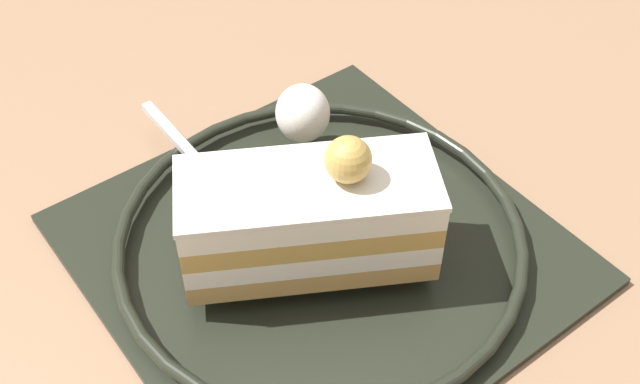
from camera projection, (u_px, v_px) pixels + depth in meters
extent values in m
plane|color=#8D6A4E|center=(290.00, 218.00, 0.45)|extent=(2.40, 2.40, 0.00)
cube|color=black|center=(320.00, 246.00, 0.43)|extent=(0.27, 0.27, 0.01)
torus|color=black|center=(320.00, 236.00, 0.43)|extent=(0.26, 0.26, 0.01)
cube|color=tan|center=(309.00, 245.00, 0.41)|extent=(0.13, 0.12, 0.01)
cube|color=white|center=(309.00, 229.00, 0.40)|extent=(0.13, 0.12, 0.01)
cube|color=tan|center=(308.00, 212.00, 0.39)|extent=(0.13, 0.12, 0.01)
cube|color=white|center=(308.00, 194.00, 0.38)|extent=(0.13, 0.12, 0.01)
cube|color=white|center=(308.00, 183.00, 0.38)|extent=(0.13, 0.12, 0.00)
sphere|color=tan|center=(348.00, 160.00, 0.37)|extent=(0.02, 0.02, 0.02)
ellipsoid|color=white|center=(303.00, 113.00, 0.46)|extent=(0.03, 0.03, 0.04)
cube|color=silver|center=(176.00, 138.00, 0.47)|extent=(0.02, 0.07, 0.00)
cube|color=silver|center=(214.00, 180.00, 0.45)|extent=(0.01, 0.02, 0.00)
cube|color=silver|center=(225.00, 205.00, 0.43)|extent=(0.01, 0.02, 0.00)
cube|color=silver|center=(231.00, 202.00, 0.44)|extent=(0.01, 0.02, 0.00)
cube|color=silver|center=(236.00, 200.00, 0.44)|extent=(0.01, 0.02, 0.00)
cube|color=silver|center=(241.00, 197.00, 0.44)|extent=(0.01, 0.02, 0.00)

